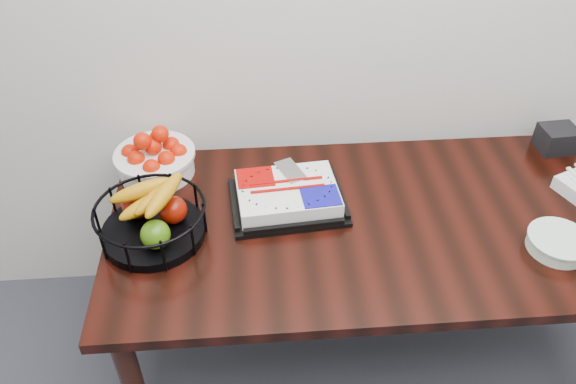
{
  "coord_description": "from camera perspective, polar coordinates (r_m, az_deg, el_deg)",
  "views": [
    {
      "loc": [
        -0.4,
        0.6,
        2.05
      ],
      "look_at": [
        -0.29,
        2.07,
        0.83
      ],
      "focal_mm": 35.0,
      "sensor_mm": 36.0,
      "label": 1
    }
  ],
  "objects": [
    {
      "name": "table",
      "position": [
        2.01,
        8.33,
        -4.45
      ],
      "size": [
        1.8,
        0.9,
        0.75
      ],
      "color": "black",
      "rests_on": "ground"
    },
    {
      "name": "plate_stack",
      "position": [
        2.0,
        25.74,
        -4.69
      ],
      "size": [
        0.2,
        0.2,
        0.05
      ],
      "color": "white",
      "rests_on": "table"
    },
    {
      "name": "cake_tray",
      "position": [
        1.96,
        -0.06,
        -0.39
      ],
      "size": [
        0.42,
        0.34,
        0.08
      ],
      "color": "black",
      "rests_on": "table"
    },
    {
      "name": "fruit_basket",
      "position": [
        1.87,
        -13.75,
        -2.56
      ],
      "size": [
        0.36,
        0.36,
        0.19
      ],
      "color": "black",
      "rests_on": "table"
    },
    {
      "name": "napkin_box",
      "position": [
        2.46,
        25.65,
        4.9
      ],
      "size": [
        0.14,
        0.13,
        0.1
      ],
      "primitive_type": "cube",
      "rotation": [
        0.0,
        0.0,
        0.06
      ],
      "color": "black",
      "rests_on": "table"
    },
    {
      "name": "tangerine_bowl",
      "position": [
        2.13,
        -13.4,
        3.69
      ],
      "size": [
        0.3,
        0.3,
        0.19
      ],
      "color": "white",
      "rests_on": "table"
    }
  ]
}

